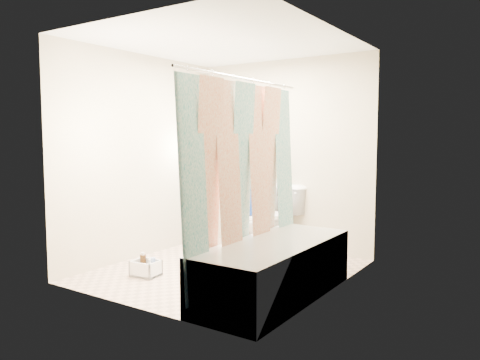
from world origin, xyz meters
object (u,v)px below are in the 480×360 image
Objects in this scene: plumber at (242,183)px; cleaning_caddy at (146,269)px; bathtub at (274,268)px; toilet at (272,219)px.

plumber is 5.90× the size of cleaning_caddy.
bathtub is 1.43m from cleaning_caddy.
cleaning_caddy is at bearing -96.79° from toilet.
toilet is 0.48× the size of plumber.
cleaning_caddy is (-0.28, -1.37, -0.79)m from plumber.
toilet is 1.72m from cleaning_caddy.
plumber is at bearing 71.89° from cleaning_caddy.
bathtub is at bearing 0.77° from cleaning_caddy.
plumber reaches higher than cleaning_caddy.
bathtub is at bearing 7.63° from plumber.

